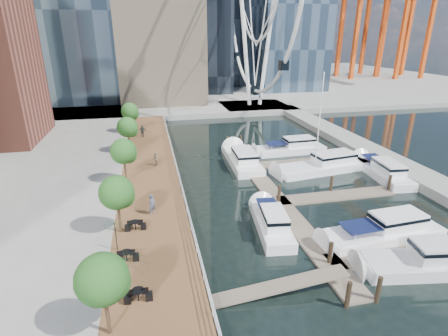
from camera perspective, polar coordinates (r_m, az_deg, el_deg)
name	(u,v)px	position (r m, az deg, el deg)	size (l,w,h in m)	color
ground	(279,254)	(26.93, 8.92, -13.64)	(520.00, 520.00, 0.00)	black
boardwalk	(150,180)	(38.43, -11.93, -2.00)	(6.00, 60.00, 1.00)	brown
seawall	(178,178)	(38.52, -7.47, -1.66)	(0.25, 60.00, 1.00)	#595954
land_far	(172,81)	(123.70, -8.49, 13.86)	(200.00, 114.00, 1.00)	gray
breakwater	(365,149)	(51.74, 21.96, 2.88)	(4.00, 60.00, 1.00)	gray
pier	(254,107)	(77.37, 4.99, 9.89)	(14.00, 12.00, 1.00)	gray
railing	(177,170)	(38.13, -7.69, -0.25)	(0.10, 60.00, 1.05)	white
floating_docks	(317,185)	(37.70, 14.94, -2.75)	(16.00, 34.00, 2.60)	#6D6051
port_cranes	(369,20)	(139.09, 22.59, 21.42)	(40.00, 52.00, 38.00)	#D84C14
street_trees	(123,151)	(36.30, -16.12, 2.63)	(2.60, 42.60, 4.60)	#3F2B1C
cafe_tables	(132,274)	(23.15, -14.81, -16.45)	(2.50, 13.70, 0.74)	black
yacht_foreground	(382,239)	(30.89, 24.39, -10.57)	(2.84, 10.58, 2.15)	white
pedestrian_near	(152,204)	(29.93, -11.65, -5.84)	(0.66, 0.43, 1.81)	#555971
pedestrian_mid	(155,159)	(41.01, -11.17, 1.42)	(0.74, 0.58, 1.53)	gray
pedestrian_far	(143,131)	(53.01, -13.15, 5.88)	(1.08, 0.45, 1.84)	#2E3439
moored_yachts	(317,175)	(41.84, 14.97, -1.09)	(19.89, 31.06, 11.50)	white
cafe_seating	(118,287)	(21.05, -16.89, -18.10)	(4.28, 14.08, 2.61)	black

